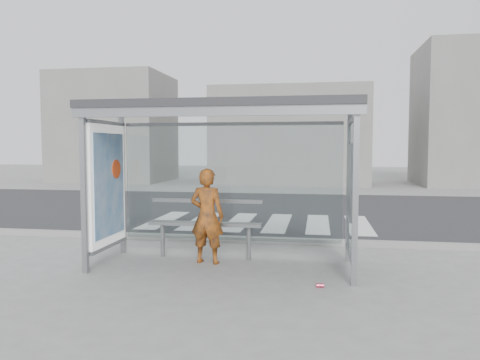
# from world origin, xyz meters

# --- Properties ---
(ground) EXTENTS (80.00, 80.00, 0.00)m
(ground) POSITION_xyz_m (0.00, 0.00, 0.00)
(ground) COLOR slate
(ground) RESTS_ON ground
(road) EXTENTS (30.00, 10.00, 0.01)m
(road) POSITION_xyz_m (0.00, 7.00, 0.00)
(road) COLOR #232325
(road) RESTS_ON ground
(curb) EXTENTS (30.00, 0.18, 0.12)m
(curb) POSITION_xyz_m (0.00, 1.95, 0.06)
(curb) COLOR gray
(curb) RESTS_ON ground
(crosswalk) EXTENTS (5.55, 3.00, 0.00)m
(crosswalk) POSITION_xyz_m (0.00, 4.50, 0.00)
(crosswalk) COLOR silver
(crosswalk) RESTS_ON ground
(bus_shelter) EXTENTS (4.25, 1.65, 2.62)m
(bus_shelter) POSITION_xyz_m (-0.37, 0.06, 1.98)
(bus_shelter) COLOR gray
(bus_shelter) RESTS_ON ground
(building_left) EXTENTS (6.00, 5.00, 6.00)m
(building_left) POSITION_xyz_m (-10.00, 18.00, 3.00)
(building_left) COLOR slate
(building_left) RESTS_ON ground
(building_center) EXTENTS (8.00, 5.00, 5.00)m
(building_center) POSITION_xyz_m (0.00, 18.00, 2.50)
(building_center) COLOR slate
(building_center) RESTS_ON ground
(building_right) EXTENTS (5.00, 5.00, 7.00)m
(building_right) POSITION_xyz_m (9.00, 18.00, 3.50)
(building_right) COLOR slate
(building_right) RESTS_ON ground
(person) EXTENTS (0.62, 0.44, 1.58)m
(person) POSITION_xyz_m (-0.31, 0.21, 0.79)
(person) COLOR #E44315
(person) RESTS_ON ground
(bench) EXTENTS (1.97, 0.28, 1.02)m
(bench) POSITION_xyz_m (-0.42, 0.54, 0.60)
(bench) COLOR slate
(bench) RESTS_ON ground
(soda_can) EXTENTS (0.11, 0.07, 0.06)m
(soda_can) POSITION_xyz_m (1.54, -0.87, 0.03)
(soda_can) COLOR #E84463
(soda_can) RESTS_ON ground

